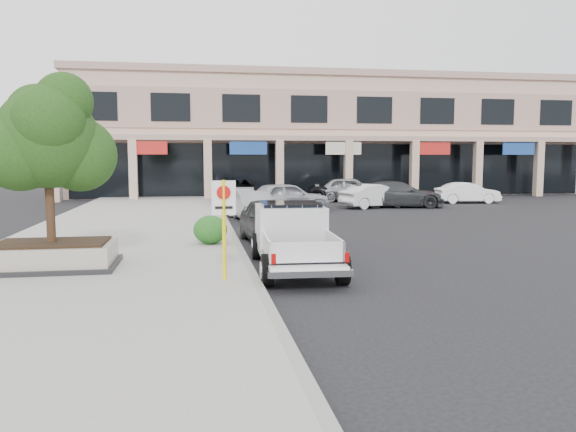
# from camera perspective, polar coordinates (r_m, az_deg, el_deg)

# --- Properties ---
(ground) EXTENTS (120.00, 120.00, 0.00)m
(ground) POSITION_cam_1_polar(r_m,az_deg,el_deg) (12.81, 4.01, -7.41)
(ground) COLOR black
(ground) RESTS_ON ground
(sidewalk) EXTENTS (8.00, 52.00, 0.15)m
(sidewalk) POSITION_cam_1_polar(r_m,az_deg,el_deg) (18.52, -17.38, -3.26)
(sidewalk) COLOR gray
(sidewalk) RESTS_ON ground
(curb) EXTENTS (0.20, 52.00, 0.15)m
(curb) POSITION_cam_1_polar(r_m,az_deg,el_deg) (18.39, -5.09, -3.07)
(curb) COLOR gray
(curb) RESTS_ON ground
(strip_mall) EXTENTS (40.55, 12.43, 9.50)m
(strip_mall) POSITION_cam_1_polar(r_m,az_deg,el_deg) (47.35, 3.92, 8.14)
(strip_mall) COLOR tan
(strip_mall) RESTS_ON ground
(planter) EXTENTS (3.20, 2.20, 0.68)m
(planter) POSITION_cam_1_polar(r_m,az_deg,el_deg) (15.55, -22.82, -3.70)
(planter) COLOR black
(planter) RESTS_ON sidewalk
(planter_tree) EXTENTS (2.90, 2.55, 4.00)m
(planter_tree) POSITION_cam_1_polar(r_m,az_deg,el_deg) (15.47, -22.65, 7.19)
(planter_tree) COLOR black
(planter_tree) RESTS_ON planter
(no_parking_sign) EXTENTS (0.55, 0.09, 2.30)m
(no_parking_sign) POSITION_cam_1_polar(r_m,az_deg,el_deg) (12.84, -6.53, -0.01)
(no_parking_sign) COLOR yellow
(no_parking_sign) RESTS_ON sidewalk
(hedge) EXTENTS (1.10, 0.99, 0.93)m
(hedge) POSITION_cam_1_polar(r_m,az_deg,el_deg) (18.42, -7.89, -1.39)
(hedge) COLOR #154B16
(hedge) RESTS_ON sidewalk
(pickup_truck) EXTENTS (2.26, 5.54, 1.72)m
(pickup_truck) POSITION_cam_1_polar(r_m,az_deg,el_deg) (14.73, 0.68, -2.23)
(pickup_truck) COLOR white
(pickup_truck) RESTS_ON ground
(curb_car_a) EXTENTS (2.18, 4.74, 1.57)m
(curb_car_a) POSITION_cam_1_polar(r_m,az_deg,el_deg) (19.28, -1.57, -0.50)
(curb_car_a) COLOR #2E3033
(curb_car_a) RESTS_ON ground
(curb_car_b) EXTENTS (1.91, 4.35, 1.39)m
(curb_car_b) POSITION_cam_1_polar(r_m,az_deg,el_deg) (26.08, -3.50, 0.99)
(curb_car_b) COLOR gray
(curb_car_b) RESTS_ON ground
(curb_car_c) EXTENTS (1.91, 4.60, 1.33)m
(curb_car_c) POSITION_cam_1_polar(r_m,az_deg,el_deg) (29.54, -4.55, 1.51)
(curb_car_c) COLOR silver
(curb_car_c) RESTS_ON ground
(curb_car_d) EXTENTS (2.80, 6.04, 1.67)m
(curb_car_d) POSITION_cam_1_polar(r_m,az_deg,el_deg) (35.40, -5.31, 2.52)
(curb_car_d) COLOR black
(curb_car_d) RESTS_ON ground
(lot_car_a) EXTENTS (5.13, 3.24, 1.63)m
(lot_car_a) POSITION_cam_1_polar(r_m,az_deg,el_deg) (30.53, -0.17, 1.95)
(lot_car_a) COLOR #A6A9AE
(lot_car_a) RESTS_ON ground
(lot_car_b) EXTENTS (4.50, 2.84, 1.40)m
(lot_car_b) POSITION_cam_1_polar(r_m,az_deg,el_deg) (33.35, 8.81, 2.03)
(lot_car_b) COLOR silver
(lot_car_b) RESTS_ON ground
(lot_car_c) EXTENTS (5.62, 2.99, 1.55)m
(lot_car_c) POSITION_cam_1_polar(r_m,az_deg,el_deg) (33.99, 11.12, 2.19)
(lot_car_c) COLOR #2B2D30
(lot_car_c) RESTS_ON ground
(lot_car_d) EXTENTS (5.45, 3.63, 1.39)m
(lot_car_d) POSITION_cam_1_polar(r_m,az_deg,el_deg) (37.90, 5.87, 2.53)
(lot_car_d) COLOR black
(lot_car_d) RESTS_ON ground
(lot_car_e) EXTENTS (5.23, 3.37, 1.66)m
(lot_car_e) POSITION_cam_1_polar(r_m,az_deg,el_deg) (37.65, 6.44, 2.70)
(lot_car_e) COLOR #95979C
(lot_car_e) RESTS_ON ground
(lot_car_f) EXTENTS (4.14, 1.73, 1.33)m
(lot_car_f) POSITION_cam_1_polar(r_m,az_deg,el_deg) (38.22, 17.76, 2.26)
(lot_car_f) COLOR white
(lot_car_f) RESTS_ON ground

